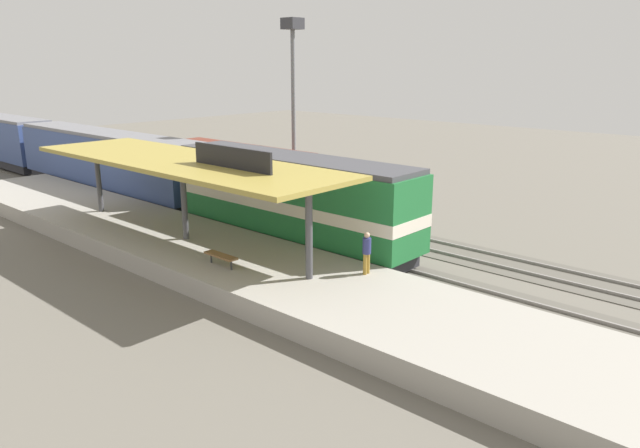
{
  "coord_description": "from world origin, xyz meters",
  "views": [
    {
      "loc": [
        -20.4,
        -22.83,
        9.01
      ],
      "look_at": [
        -1.38,
        -5.66,
        2.0
      ],
      "focal_mm": 33.35,
      "sensor_mm": 36.0,
      "label": 1
    }
  ],
  "objects_px": {
    "platform_bench": "(221,256)",
    "freight_car": "(238,173)",
    "light_mast": "(293,72)",
    "passenger_carriage_front": "(107,162)",
    "person_waiting": "(367,251)",
    "locomotive": "(291,199)"
  },
  "relations": [
    {
      "from": "locomotive",
      "to": "passenger_carriage_front",
      "type": "distance_m",
      "value": 18.0
    },
    {
      "from": "passenger_carriage_front",
      "to": "freight_car",
      "type": "bearing_deg",
      "value": -61.73
    },
    {
      "from": "locomotive",
      "to": "light_mast",
      "type": "xyz_separation_m",
      "value": [
        7.8,
        7.44,
        5.99
      ]
    },
    {
      "from": "light_mast",
      "to": "person_waiting",
      "type": "height_order",
      "value": "light_mast"
    },
    {
      "from": "platform_bench",
      "to": "person_waiting",
      "type": "relative_size",
      "value": 0.99
    },
    {
      "from": "locomotive",
      "to": "freight_car",
      "type": "bearing_deg",
      "value": 64.04
    },
    {
      "from": "person_waiting",
      "to": "light_mast",
      "type": "bearing_deg",
      "value": 53.7
    },
    {
      "from": "light_mast",
      "to": "person_waiting",
      "type": "bearing_deg",
      "value": -126.3
    },
    {
      "from": "light_mast",
      "to": "person_waiting",
      "type": "relative_size",
      "value": 6.84
    },
    {
      "from": "platform_bench",
      "to": "light_mast",
      "type": "bearing_deg",
      "value": 34.09
    },
    {
      "from": "locomotive",
      "to": "person_waiting",
      "type": "height_order",
      "value": "locomotive"
    },
    {
      "from": "locomotive",
      "to": "light_mast",
      "type": "relative_size",
      "value": 1.23
    },
    {
      "from": "person_waiting",
      "to": "passenger_carriage_front",
      "type": "bearing_deg",
      "value": 83.77
    },
    {
      "from": "freight_car",
      "to": "platform_bench",
      "type": "bearing_deg",
      "value": -133.05
    },
    {
      "from": "platform_bench",
      "to": "light_mast",
      "type": "relative_size",
      "value": 0.15
    },
    {
      "from": "passenger_carriage_front",
      "to": "person_waiting",
      "type": "distance_m",
      "value": 25.03
    },
    {
      "from": "light_mast",
      "to": "locomotive",
      "type": "bearing_deg",
      "value": -136.35
    },
    {
      "from": "platform_bench",
      "to": "locomotive",
      "type": "bearing_deg",
      "value": 17.57
    },
    {
      "from": "light_mast",
      "to": "freight_car",
      "type": "bearing_deg",
      "value": 147.91
    },
    {
      "from": "freight_car",
      "to": "person_waiting",
      "type": "distance_m",
      "value": 17.89
    },
    {
      "from": "platform_bench",
      "to": "freight_car",
      "type": "relative_size",
      "value": 0.14
    },
    {
      "from": "freight_car",
      "to": "person_waiting",
      "type": "height_order",
      "value": "freight_car"
    }
  ]
}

